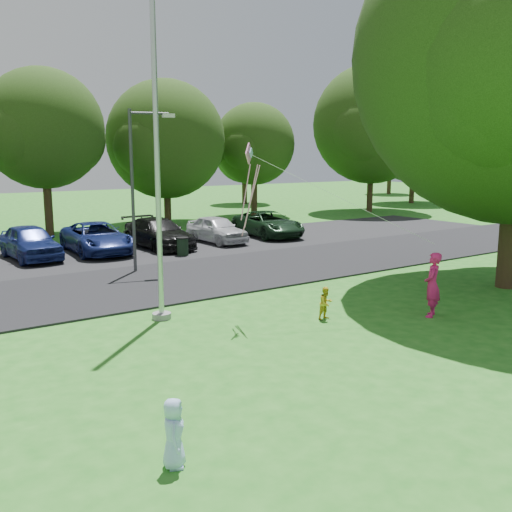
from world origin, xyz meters
TOP-DOWN VIEW (x-y plane):
  - ground at (0.00, 0.00)m, footprint 120.00×120.00m
  - park_road at (0.00, 9.00)m, footprint 60.00×6.00m
  - parking_strip at (0.00, 15.50)m, footprint 42.00×7.00m
  - flagpole at (-3.50, 5.00)m, footprint 0.50×0.50m
  - street_lamp at (-1.47, 10.97)m, footprint 1.62×0.60m
  - trash_can at (1.27, 13.00)m, footprint 0.52×0.52m
  - tree_row at (1.59, 24.23)m, footprint 64.35×11.94m
  - horizon_trees at (4.06, 33.88)m, footprint 77.46×7.20m
  - parked_cars at (0.48, 15.53)m, footprint 17.35×5.00m
  - woman at (2.56, 1.10)m, footprint 0.76×0.70m
  - child_yellow at (0.06, 2.51)m, footprint 0.44×0.36m
  - child_blue at (-6.50, -1.74)m, footprint 0.51×0.58m
  - kite at (-1.44, 3.68)m, footprint 4.34×2.89m

SIDE VIEW (x-z plane):
  - ground at x=0.00m, z-range 0.00..0.00m
  - park_road at x=0.00m, z-range 0.00..0.06m
  - parking_strip at x=0.00m, z-range 0.00..0.06m
  - trash_can at x=1.27m, z-range 0.00..0.83m
  - child_yellow at x=0.06m, z-range 0.00..0.87m
  - child_blue at x=-6.50m, z-range 0.00..1.00m
  - parked_cars at x=0.48m, z-range 0.02..1.44m
  - woman at x=2.56m, z-range 0.00..1.74m
  - street_lamp at x=-1.47m, z-range 0.59..6.47m
  - kite at x=-1.44m, z-range 2.51..5.13m
  - flagpole at x=-3.50m, z-range -0.83..9.17m
  - horizon_trees at x=4.06m, z-range 0.79..7.81m
  - tree_row at x=1.59m, z-range 0.27..11.15m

